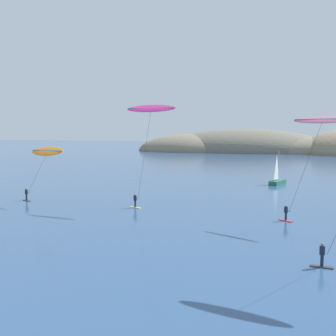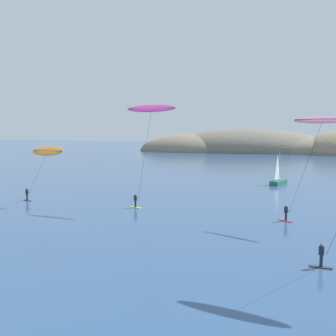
# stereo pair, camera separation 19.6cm
# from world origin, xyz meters

# --- Properties ---
(headland_island) EXTENTS (114.64, 45.09, 19.99)m
(headland_island) POSITION_xyz_m (6.83, 164.37, 0.00)
(headland_island) COLOR #7A705B
(headland_island) RESTS_ON ground
(sailboat_near) EXTENTS (2.69, 5.93, 5.70)m
(sailboat_near) POSITION_xyz_m (12.92, 61.32, 0.64)
(sailboat_near) COLOR #23664C
(sailboat_near) RESTS_ON ground
(kitesurfer_orange) EXTENTS (7.56, 2.84, 7.25)m
(kitesurfer_orange) POSITION_xyz_m (-13.63, 32.70, 6.23)
(kitesurfer_orange) COLOR #2D2D33
(kitesurfer_orange) RESTS_ON ground
(kitesurfer_magenta) EXTENTS (6.25, 1.74, 12.25)m
(kitesurfer_magenta) POSITION_xyz_m (0.08, 33.25, 10.98)
(kitesurfer_magenta) COLOR yellow
(kitesurfer_magenta) RESTS_ON ground
(kitesurfer_pink) EXTENTS (6.77, 3.64, 10.61)m
(kitesurfer_pink) POSITION_xyz_m (18.39, 30.23, 9.37)
(kitesurfer_pink) COLOR red
(kitesurfer_pink) RESTS_ON ground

